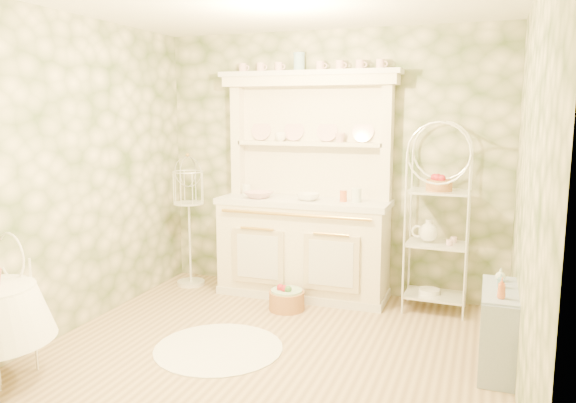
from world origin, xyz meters
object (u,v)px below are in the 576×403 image
(kitchen_dresser, at_px, (303,186))
(floor_basket, at_px, (287,300))
(birdcage_stand, at_px, (189,225))
(side_shelf, at_px, (498,332))
(bakers_rack, at_px, (438,214))

(kitchen_dresser, bearing_deg, floor_basket, -90.99)
(kitchen_dresser, bearing_deg, birdcage_stand, -176.10)
(birdcage_stand, relative_size, floor_basket, 4.42)
(birdcage_stand, height_order, floor_basket, birdcage_stand)
(side_shelf, bearing_deg, floor_basket, 163.81)
(kitchen_dresser, distance_m, floor_basket, 1.15)
(kitchen_dresser, height_order, side_shelf, kitchen_dresser)
(bakers_rack, distance_m, birdcage_stand, 2.62)
(kitchen_dresser, distance_m, bakers_rack, 1.34)
(kitchen_dresser, bearing_deg, bakers_rack, -0.39)
(side_shelf, bearing_deg, birdcage_stand, 164.55)
(kitchen_dresser, relative_size, bakers_rack, 1.21)
(side_shelf, bearing_deg, kitchen_dresser, 151.85)
(bakers_rack, bearing_deg, birdcage_stand, -175.88)
(side_shelf, height_order, floor_basket, side_shelf)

